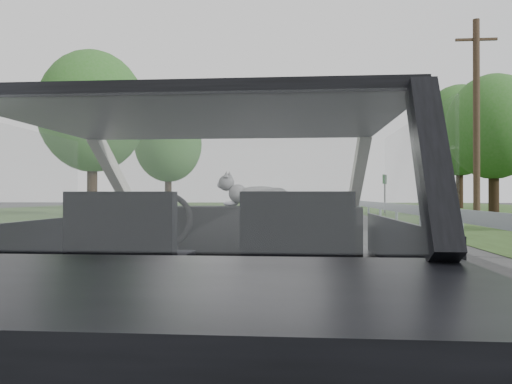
% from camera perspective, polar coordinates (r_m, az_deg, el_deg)
% --- Properties ---
extents(subject_car, '(1.80, 4.00, 1.45)m').
position_cam_1_polar(subject_car, '(2.66, -4.00, -7.88)').
color(subject_car, black).
rests_on(subject_car, ground).
extents(dashboard, '(1.58, 0.45, 0.30)m').
position_cam_1_polar(dashboard, '(3.27, -2.33, -4.29)').
color(dashboard, black).
rests_on(dashboard, subject_car).
extents(driver_seat, '(0.50, 0.72, 0.42)m').
position_cam_1_polar(driver_seat, '(2.46, -14.31, -4.86)').
color(driver_seat, black).
rests_on(driver_seat, subject_car).
extents(passenger_seat, '(0.50, 0.72, 0.42)m').
position_cam_1_polar(passenger_seat, '(2.33, 4.72, -5.13)').
color(passenger_seat, black).
rests_on(passenger_seat, subject_car).
extents(steering_wheel, '(0.36, 0.36, 0.04)m').
position_cam_1_polar(steering_wheel, '(3.05, -10.50, -3.24)').
color(steering_wheel, black).
rests_on(steering_wheel, dashboard).
extents(cat, '(0.54, 0.27, 0.23)m').
position_cam_1_polar(cat, '(3.25, 0.41, -0.33)').
color(cat, slate).
rests_on(cat, dashboard).
extents(guardrail, '(0.05, 90.00, 0.32)m').
position_cam_1_polar(guardrail, '(13.21, 21.93, -2.48)').
color(guardrail, '#8F97A2').
rests_on(guardrail, ground).
extents(other_car, '(1.75, 4.09, 1.33)m').
position_cam_1_polar(other_car, '(27.87, 1.08, -1.21)').
color(other_car, silver).
rests_on(other_car, ground).
extents(highway_sign, '(0.44, 0.88, 2.29)m').
position_cam_1_polar(highway_sign, '(30.37, 14.50, -0.22)').
color(highway_sign, '#12551A').
rests_on(highway_sign, ground).
extents(utility_pole, '(0.33, 0.33, 8.19)m').
position_cam_1_polar(utility_pole, '(22.19, 23.89, 7.49)').
color(utility_pole, '#473727').
rests_on(utility_pole, ground).
extents(tree_2, '(5.24, 5.24, 6.96)m').
position_cam_1_polar(tree_2, '(27.83, 25.52, 4.63)').
color(tree_2, '#24591B').
rests_on(tree_2, ground).
extents(tree_3, '(7.88, 7.88, 9.88)m').
position_cam_1_polar(tree_3, '(44.44, 22.24, 4.65)').
color(tree_3, '#24591B').
rests_on(tree_3, ground).
extents(tree_5, '(7.02, 7.02, 8.50)m').
position_cam_1_polar(tree_5, '(27.95, -18.20, 6.17)').
color(tree_5, '#24591B').
rests_on(tree_5, ground).
extents(tree_6, '(6.67, 6.67, 7.64)m').
position_cam_1_polar(tree_6, '(38.28, -9.99, 3.76)').
color(tree_6, '#24591B').
rests_on(tree_6, ground).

